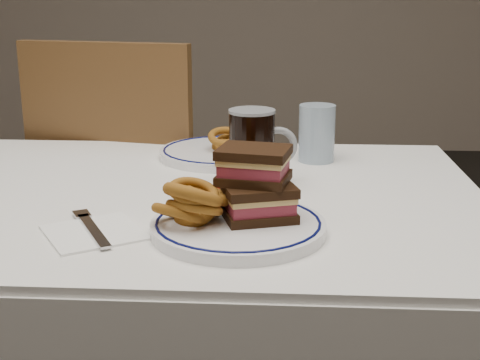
# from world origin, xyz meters

# --- Properties ---
(dining_table) EXTENTS (1.27, 0.87, 0.75)m
(dining_table) POSITION_xyz_m (0.00, 0.00, 0.64)
(dining_table) COLOR white
(dining_table) RESTS_ON floor
(chair_far) EXTENTS (0.54, 0.54, 1.00)m
(chair_far) POSITION_xyz_m (-0.19, 0.57, 0.54)
(chair_far) COLOR #4C3318
(chair_far) RESTS_ON floor
(main_plate) EXTENTS (0.28, 0.28, 0.02)m
(main_plate) POSITION_xyz_m (0.17, -0.21, 0.76)
(main_plate) COLOR white
(main_plate) RESTS_ON dining_table
(reuben_sandwich) EXTENTS (0.14, 0.13, 0.12)m
(reuben_sandwich) POSITION_xyz_m (0.20, -0.19, 0.83)
(reuben_sandwich) COLOR black
(reuben_sandwich) RESTS_ON main_plate
(onion_rings_main) EXTENTS (0.14, 0.13, 0.11)m
(onion_rings_main) POSITION_xyz_m (0.10, -0.22, 0.80)
(onion_rings_main) COLOR brown
(onion_rings_main) RESTS_ON main_plate
(ketchup_ramekin) EXTENTS (0.06, 0.06, 0.03)m
(ketchup_ramekin) POSITION_xyz_m (0.12, -0.14, 0.79)
(ketchup_ramekin) COLOR white
(ketchup_ramekin) RESTS_ON main_plate
(beer_mug) EXTENTS (0.14, 0.09, 0.15)m
(beer_mug) POSITION_xyz_m (0.18, 0.06, 0.83)
(beer_mug) COLOR black
(beer_mug) RESTS_ON dining_table
(water_glass) EXTENTS (0.08, 0.08, 0.13)m
(water_glass) POSITION_xyz_m (0.32, 0.26, 0.81)
(water_glass) COLOR #96ADC2
(water_glass) RESTS_ON dining_table
(far_plate) EXTENTS (0.29, 0.29, 0.02)m
(far_plate) POSITION_xyz_m (0.10, 0.28, 0.76)
(far_plate) COLOR white
(far_plate) RESTS_ON dining_table
(onion_rings_far) EXTENTS (0.11, 0.13, 0.07)m
(onion_rings_far) POSITION_xyz_m (0.12, 0.29, 0.79)
(onion_rings_far) COLOR brown
(onion_rings_far) RESTS_ON far_plate
(napkin_fork) EXTENTS (0.20, 0.20, 0.01)m
(napkin_fork) POSITION_xyz_m (-0.06, -0.23, 0.75)
(napkin_fork) COLOR white
(napkin_fork) RESTS_ON dining_table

